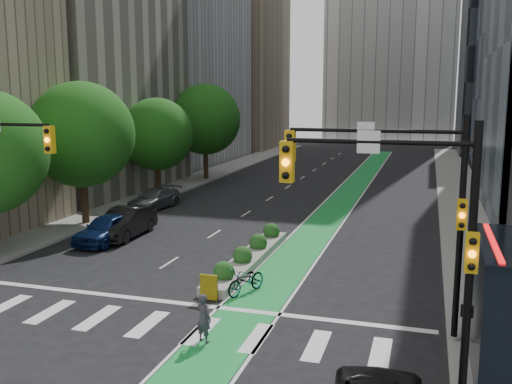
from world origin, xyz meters
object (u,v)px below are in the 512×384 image
Objects in this scene: bicycle at (246,280)px; parked_car_left_mid at (125,223)px; median_planter at (249,256)px; parked_car_left_far at (154,199)px; parked_car_left_near at (107,228)px; cyclist at (204,318)px.

bicycle is 11.61m from parked_car_left_mid.
parked_car_left_mid is at bearing 161.17° from median_planter.
parked_car_left_far is at bearing 103.58° from parked_car_left_mid.
median_planter is 8.71m from parked_car_left_near.
parked_car_left_far is (-1.89, 9.32, -0.08)m from parked_car_left_near.
median_planter is 15.06m from parked_car_left_far.
parked_car_left_near is 0.91× the size of parked_car_left_mid.
parked_car_left_far reaches higher than bicycle.
parked_car_left_near reaches higher than parked_car_left_far.
cyclist is (1.23, -8.82, 0.45)m from median_planter.
cyclist is at bearing -52.22° from parked_car_left_far.
bicycle is at bearing -44.95° from parked_car_left_far.
bicycle is 0.44× the size of parked_car_left_far.
parked_car_left_near is at bearing -105.28° from parked_car_left_mid.
parked_car_left_near is (-9.80, 10.32, -0.04)m from cyclist.
cyclist reaches higher than parked_car_left_far.
parked_car_left_far is (-2.21, 8.00, -0.13)m from parked_car_left_mid.
median_planter is 4.17m from bicycle.
cyclist is 15.02m from parked_car_left_mid.
parked_car_left_far is (-10.47, 10.82, 0.33)m from median_planter.
bicycle is 4.82m from cyclist.
cyclist is at bearing -82.05° from median_planter.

